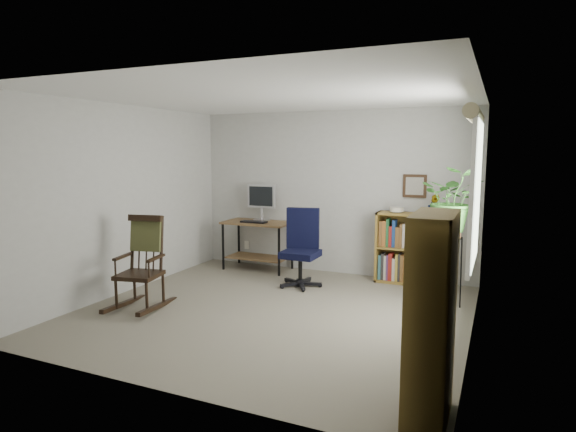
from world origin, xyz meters
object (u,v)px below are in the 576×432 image
at_px(rocking_chair, 139,262).
at_px(tall_bookshelf, 431,320).
at_px(low_bookshelf, 411,249).
at_px(desk, 258,245).
at_px(office_chair, 300,248).

bearing_deg(rocking_chair, tall_bookshelf, -29.34).
height_order(rocking_chair, tall_bookshelf, tall_bookshelf).
bearing_deg(low_bookshelf, rocking_chair, -138.78).
relative_size(desk, rocking_chair, 0.95).
xyz_separation_m(desk, rocking_chair, (-0.38, -2.22, 0.17)).
distance_m(office_chair, low_bookshelf, 1.52).
relative_size(rocking_chair, tall_bookshelf, 0.77).
xyz_separation_m(office_chair, low_bookshelf, (1.33, 0.75, -0.04)).
height_order(office_chair, low_bookshelf, office_chair).
height_order(desk, rocking_chair, rocking_chair).
bearing_deg(desk, rocking_chair, -99.71).
bearing_deg(office_chair, tall_bookshelf, -65.70).
xyz_separation_m(low_bookshelf, tall_bookshelf, (0.71, -3.42, 0.22)).
distance_m(desk, low_bookshelf, 2.30).
distance_m(office_chair, tall_bookshelf, 3.37).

